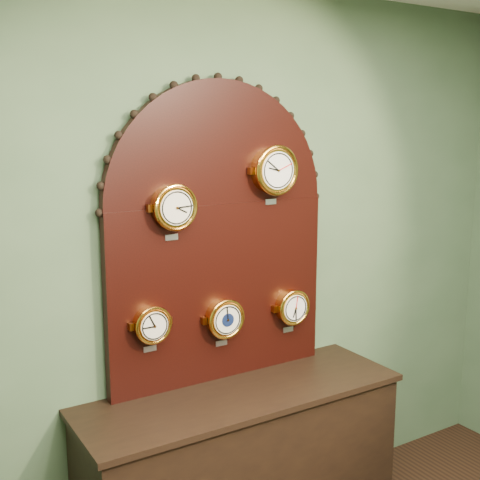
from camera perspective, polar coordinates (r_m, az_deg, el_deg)
wall_back at (r=3.13m, az=-2.40°, el=-2.52°), size 4.00×0.00×4.00m
shop_counter at (r=3.30m, az=0.19°, el=-20.66°), size 1.60×0.50×0.80m
display_board at (r=3.04m, az=-1.97°, el=1.44°), size 1.26×0.06×1.53m
roman_clock at (r=2.84m, az=-6.15°, el=3.06°), size 0.22×0.08×0.27m
arabic_clock at (r=3.11m, az=3.24°, el=6.48°), size 0.25×0.08×0.30m
hygrometer at (r=2.92m, az=-8.18°, el=-7.76°), size 0.18×0.08×0.23m
barometer at (r=3.09m, az=-1.45°, el=-7.28°), size 0.20×0.08×0.26m
tide_clock at (r=3.32m, az=4.84°, el=-6.21°), size 0.20×0.08×0.25m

